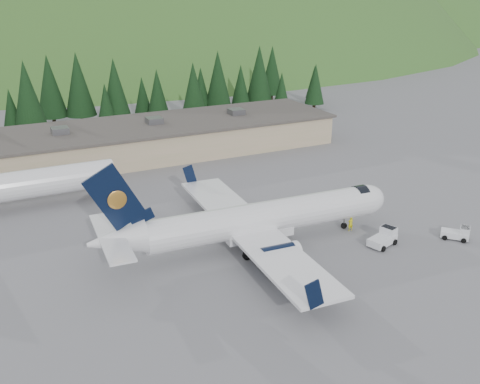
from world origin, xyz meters
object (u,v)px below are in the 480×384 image
ramp_worker (351,223)px  airliner (256,220)px  terminal_building (126,142)px  baggage_tug_a (384,238)px  baggage_tug_b (458,233)px

ramp_worker → airliner: bearing=-4.5°
terminal_building → baggage_tug_a: bearing=-69.3°
baggage_tug_b → ramp_worker: (-9.27, 7.05, 0.18)m
baggage_tug_b → terminal_building: size_ratio=0.04×
baggage_tug_b → terminal_building: (-24.77, 46.35, 1.92)m
baggage_tug_b → terminal_building: terminal_building is taller
baggage_tug_a → baggage_tug_b: baggage_tug_a is taller
terminal_building → ramp_worker: terminal_building is taller
airliner → ramp_worker: size_ratio=19.17×
airliner → ramp_worker: (11.48, -1.36, -2.11)m
baggage_tug_a → ramp_worker: 4.61m
baggage_tug_b → terminal_building: 52.59m
ramp_worker → baggage_tug_a: bearing=105.6°
airliner → baggage_tug_a: size_ratio=8.99×
airliner → terminal_building: (-4.02, 37.95, -0.37)m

